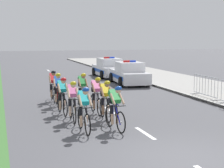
# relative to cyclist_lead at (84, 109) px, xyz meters

# --- Properties ---
(ground_plane) EXTENTS (160.00, 160.00, 0.00)m
(ground_plane) POSITION_rel_cyclist_lead_xyz_m (1.87, -3.40, -0.79)
(ground_plane) COLOR #4C4C51
(sidewalk_slab) EXTENTS (5.05, 60.00, 0.12)m
(sidewalk_slab) POSITION_rel_cyclist_lead_xyz_m (9.29, 10.60, -0.73)
(sidewalk_slab) COLOR gray
(sidewalk_slab) RESTS_ON ground
(kerb_edge) EXTENTS (0.16, 60.00, 0.13)m
(kerb_edge) POSITION_rel_cyclist_lead_xyz_m (6.85, 10.60, -0.72)
(kerb_edge) COLOR #9E9E99
(kerb_edge) RESTS_ON ground
(lane_markings_centre) EXTENTS (0.14, 29.60, 0.01)m
(lane_markings_centre) POSITION_rel_cyclist_lead_xyz_m (1.87, 9.28, -0.78)
(lane_markings_centre) COLOR white
(lane_markings_centre) RESTS_ON ground
(cyclist_lead) EXTENTS (0.42, 1.72, 1.56)m
(cyclist_lead) POSITION_rel_cyclist_lead_xyz_m (0.00, 0.00, 0.00)
(cyclist_lead) COLOR black
(cyclist_lead) RESTS_ON ground
(cyclist_second) EXTENTS (0.45, 1.72, 1.56)m
(cyclist_second) POSITION_rel_cyclist_lead_xyz_m (1.07, -0.02, 0.00)
(cyclist_second) COLOR black
(cyclist_second) RESTS_ON ground
(cyclist_third) EXTENTS (0.43, 1.72, 1.56)m
(cyclist_third) POSITION_rel_cyclist_lead_xyz_m (-0.04, 1.72, 0.00)
(cyclist_third) COLOR black
(cyclist_third) RESTS_ON ground
(cyclist_fourth) EXTENTS (0.42, 1.72, 1.56)m
(cyclist_fourth) POSITION_rel_cyclist_lead_xyz_m (1.18, 1.55, 0.00)
(cyclist_fourth) COLOR black
(cyclist_fourth) RESTS_ON ground
(cyclist_fifth) EXTENTS (0.43, 1.72, 1.56)m
(cyclist_fifth) POSITION_rel_cyclist_lead_xyz_m (-0.19, 3.07, 0.00)
(cyclist_fifth) COLOR black
(cyclist_fifth) RESTS_ON ground
(cyclist_sixth) EXTENTS (0.42, 1.72, 1.56)m
(cyclist_sixth) POSITION_rel_cyclist_lead_xyz_m (1.14, 2.76, 0.00)
(cyclist_sixth) COLOR black
(cyclist_sixth) RESTS_ON ground
(cyclist_seventh) EXTENTS (0.43, 1.72, 1.56)m
(cyclist_seventh) POSITION_rel_cyclist_lead_xyz_m (-0.09, 4.93, 0.00)
(cyclist_seventh) COLOR black
(cyclist_seventh) RESTS_ON ground
(cyclist_eighth) EXTENTS (0.42, 1.72, 1.56)m
(cyclist_eighth) POSITION_rel_cyclist_lead_xyz_m (0.97, 4.55, 0.00)
(cyclist_eighth) COLOR black
(cyclist_eighth) RESTS_ON ground
(cyclist_ninth) EXTENTS (0.42, 1.72, 1.56)m
(cyclist_ninth) POSITION_rel_cyclist_lead_xyz_m (-0.11, 6.28, 0.00)
(cyclist_ninth) COLOR black
(cyclist_ninth) RESTS_ON ground
(police_car_nearest) EXTENTS (2.27, 4.53, 1.59)m
(police_car_nearest) POSITION_rel_cyclist_lead_xyz_m (5.71, 11.47, -0.11)
(police_car_nearest) COLOR white
(police_car_nearest) RESTS_ON ground
(police_car_second) EXTENTS (2.08, 4.44, 1.59)m
(police_car_second) POSITION_rel_cyclist_lead_xyz_m (5.72, 16.17, -0.11)
(police_car_second) COLOR white
(police_car_second) RESTS_ON ground
(crowd_barrier_rear) EXTENTS (0.56, 2.32, 1.07)m
(crowd_barrier_rear) POSITION_rel_cyclist_lead_xyz_m (7.28, 4.53, -0.14)
(crowd_barrier_rear) COLOR #B7BABF
(crowd_barrier_rear) RESTS_ON sidewalk_slab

